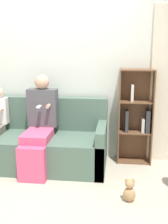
{
  "coord_description": "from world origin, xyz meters",
  "views": [
    {
      "loc": [
        0.92,
        -3.28,
        1.76
      ],
      "look_at": [
        0.45,
        0.57,
        0.82
      ],
      "focal_mm": 45.0,
      "sensor_mm": 36.0,
      "label": 1
    }
  ],
  "objects_px": {
    "couch": "(34,144)",
    "bookshelf": "(136,117)",
    "adult_seated": "(39,122)",
    "teddy_bear": "(129,191)"
  },
  "relations": [
    {
      "from": "bookshelf",
      "to": "teddy_bear",
      "type": "xyz_separation_m",
      "value": [
        -0.12,
        -1.19,
        -0.57
      ]
    },
    {
      "from": "bookshelf",
      "to": "couch",
      "type": "bearing_deg",
      "value": -167.96
    },
    {
      "from": "couch",
      "to": "bookshelf",
      "type": "relative_size",
      "value": 1.51
    },
    {
      "from": "couch",
      "to": "adult_seated",
      "type": "relative_size",
      "value": 1.59
    },
    {
      "from": "couch",
      "to": "adult_seated",
      "type": "distance_m",
      "value": 0.41
    },
    {
      "from": "adult_seated",
      "to": "bookshelf",
      "type": "bearing_deg",
      "value": 16.95
    },
    {
      "from": "couch",
      "to": "bookshelf",
      "type": "bearing_deg",
      "value": 12.04
    },
    {
      "from": "couch",
      "to": "bookshelf",
      "type": "xyz_separation_m",
      "value": [
        1.49,
        0.32,
        0.39
      ]
    },
    {
      "from": "teddy_bear",
      "to": "couch",
      "type": "bearing_deg",
      "value": 147.73
    },
    {
      "from": "couch",
      "to": "teddy_bear",
      "type": "xyz_separation_m",
      "value": [
        1.38,
        -0.87,
        -0.18
      ]
    }
  ]
}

